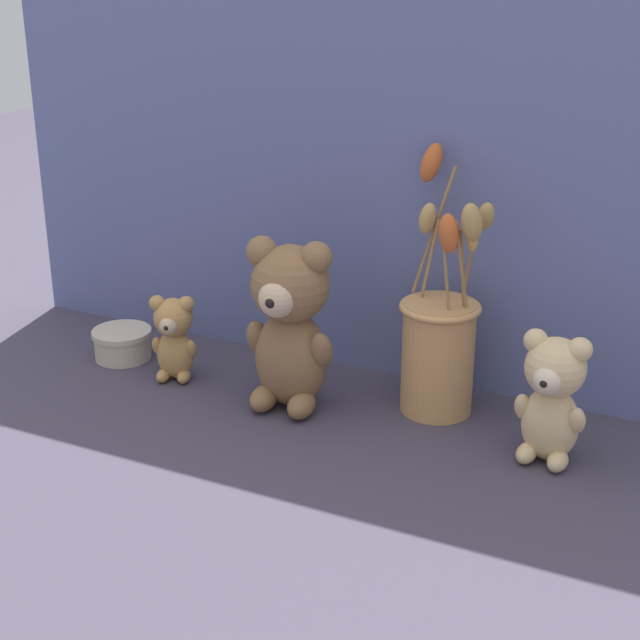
# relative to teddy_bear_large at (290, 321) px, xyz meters

# --- Properties ---
(ground_plane) EXTENTS (4.00, 4.00, 0.00)m
(ground_plane) POSITION_rel_teddy_bear_large_xyz_m (0.04, -0.00, -0.12)
(ground_plane) COLOR #3D3847
(backdrop_wall) EXTENTS (1.16, 0.02, 0.69)m
(backdrop_wall) POSITION_rel_teddy_bear_large_xyz_m (0.04, 0.16, 0.22)
(backdrop_wall) COLOR slate
(backdrop_wall) RESTS_ON ground
(teddy_bear_large) EXTENTS (0.13, 0.12, 0.24)m
(teddy_bear_large) POSITION_rel_teddy_bear_large_xyz_m (0.00, 0.00, 0.00)
(teddy_bear_large) COLOR olive
(teddy_bear_large) RESTS_ON ground
(teddy_bear_medium) EXTENTS (0.09, 0.08, 0.17)m
(teddy_bear_medium) POSITION_rel_teddy_bear_large_xyz_m (0.35, 0.01, -0.04)
(teddy_bear_medium) COLOR #DBBC84
(teddy_bear_medium) RESTS_ON ground
(teddy_bear_small) EXTENTS (0.07, 0.07, 0.13)m
(teddy_bear_small) POSITION_rel_teddy_bear_large_xyz_m (-0.19, 0.00, -0.06)
(teddy_bear_small) COLOR tan
(teddy_bear_small) RESTS_ON ground
(flower_vase) EXTENTS (0.13, 0.13, 0.35)m
(flower_vase) POSITION_rel_teddy_bear_large_xyz_m (0.18, 0.08, -0.02)
(flower_vase) COLOR tan
(flower_vase) RESTS_ON ground
(decorative_tin_tall) EXTENTS (0.09, 0.09, 0.05)m
(decorative_tin_tall) POSITION_rel_teddy_bear_large_xyz_m (-0.30, 0.03, -0.10)
(decorative_tin_tall) COLOR beige
(decorative_tin_tall) RESTS_ON ground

